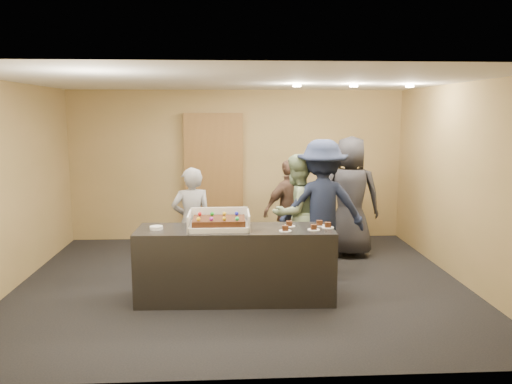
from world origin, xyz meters
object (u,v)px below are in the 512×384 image
storage_cabinet (214,177)px  sheet_cake (219,221)px  serving_counter (236,264)px  cake_box (219,224)px  person_server_grey (192,222)px  person_navy_man (322,207)px  person_sage_man (296,213)px  plate_stack (156,228)px  person_dark_suit (350,197)px  person_brown_extra (290,211)px

storage_cabinet → sheet_cake: 3.01m
serving_counter → cake_box: bearing=173.7°
person_server_grey → person_navy_man: person_navy_man is taller
serving_counter → person_sage_man: size_ratio=1.40×
sheet_cake → person_server_grey: person_server_grey is taller
plate_stack → person_sage_man: person_sage_man is taller
person_server_grey → person_sage_man: person_sage_man is taller
sheet_cake → serving_counter: bearing=0.0°
person_dark_suit → serving_counter: bearing=55.2°
plate_stack → cake_box: bearing=1.9°
serving_counter → person_server_grey: person_server_grey is taller
plate_stack → person_dark_suit: 3.37m
cake_box → person_server_grey: (-0.40, 0.93, -0.17)m
plate_stack → person_brown_extra: size_ratio=0.10×
plate_stack → person_brown_extra: (1.83, 1.61, -0.12)m
person_server_grey → person_brown_extra: 1.61m
person_sage_man → person_brown_extra: (-0.03, 0.48, -0.06)m
storage_cabinet → person_brown_extra: (1.22, -1.39, -0.35)m
person_navy_man → sheet_cake: bearing=35.9°
person_navy_man → person_dark_suit: 1.05m
sheet_cake → plate_stack: sheet_cake is taller
storage_cabinet → person_sage_man: (1.24, -1.87, -0.29)m
cake_box → plate_stack: (-0.76, -0.03, -0.03)m
serving_counter → storage_cabinet: 3.10m
sheet_cake → plate_stack: bearing=179.8°
person_dark_suit → person_server_grey: bearing=30.3°
person_server_grey → plate_stack: bearing=58.0°
person_sage_man → person_dark_suit: size_ratio=0.89×
person_server_grey → cake_box: bearing=101.9°
cake_box → sheet_cake: size_ratio=1.17×
person_server_grey → person_dark_suit: bearing=-171.6°
person_sage_man → person_server_grey: bearing=-28.5°
person_sage_man → person_navy_man: 0.39m
storage_cabinet → plate_stack: bearing=-101.6°
storage_cabinet → plate_stack: (-0.62, -3.00, -0.23)m
person_dark_suit → sheet_cake: bearing=52.3°
cake_box → person_server_grey: 1.03m
cake_box → person_sage_man: person_sage_man is taller
person_sage_man → plate_stack: bearing=-3.9°
storage_cabinet → person_server_grey: (-0.26, -2.05, -0.37)m
sheet_cake → person_server_grey: 1.06m
person_dark_suit → person_navy_man: bearing=64.6°
plate_stack → person_brown_extra: bearing=41.2°
plate_stack → person_brown_extra: 2.44m
sheet_cake → person_navy_man: (1.45, 0.99, -0.03)m
serving_counter → sheet_cake: size_ratio=3.80×
person_brown_extra → person_dark_suit: (0.99, 0.23, 0.17)m
person_navy_man → person_dark_suit: bearing=-124.4°
person_server_grey → person_dark_suit: (2.46, 0.89, 0.19)m
serving_counter → cake_box: size_ratio=3.25×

